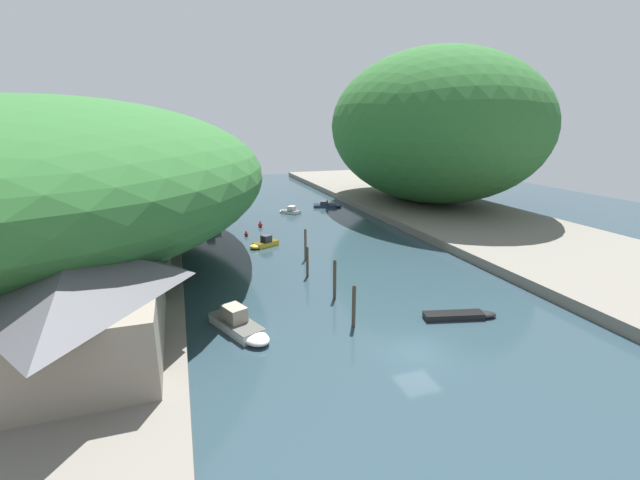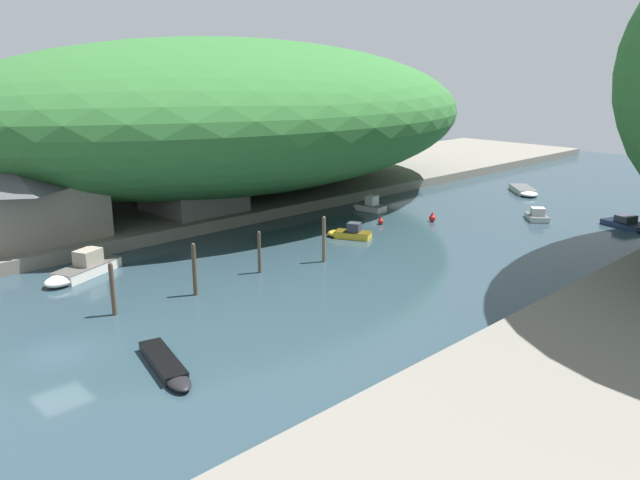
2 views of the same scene
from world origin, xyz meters
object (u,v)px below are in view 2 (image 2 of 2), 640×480
at_px(boat_cabin_cruiser, 368,206).
at_px(channel_buoy_far, 381,221).
at_px(boat_far_right_bank, 167,367).
at_px(boat_open_rowboat, 81,269).
at_px(boathouse_shed, 193,185).
at_px(boat_mid_channel, 631,225).
at_px(person_on_quay, 29,236).
at_px(waterfront_building, 5,195).
at_px(boat_red_skiff, 524,191).
at_px(person_by_boathouse, 22,239).
at_px(boat_moored_right, 349,233).
at_px(boat_small_dinghy, 536,215).
at_px(channel_buoy_near, 432,218).

relative_size(boat_cabin_cruiser, channel_buoy_far, 4.69).
bearing_deg(boat_far_right_bank, boat_open_rowboat, -87.07).
bearing_deg(boathouse_shed, boat_mid_channel, 41.97).
distance_m(boathouse_shed, person_on_quay, 15.96).
bearing_deg(boathouse_shed, boat_far_right_bank, -35.22).
distance_m(waterfront_building, boat_red_skiff, 52.14).
height_order(boat_far_right_bank, person_by_boathouse, person_by_boathouse).
bearing_deg(boat_moored_right, boat_open_rowboat, 137.96).
bearing_deg(boat_small_dinghy, person_by_boathouse, -155.96).
height_order(boat_open_rowboat, person_on_quay, person_on_quay).
xyz_separation_m(boat_red_skiff, channel_buoy_near, (0.70, -18.17, 0.06)).
relative_size(boat_mid_channel, person_by_boathouse, 3.09).
height_order(waterfront_building, person_by_boathouse, waterfront_building).
relative_size(boat_red_skiff, person_by_boathouse, 3.25).
bearing_deg(channel_buoy_near, boat_cabin_cruiser, -174.02).
xyz_separation_m(boat_open_rowboat, boat_small_dinghy, (13.21, 37.78, -0.17)).
bearing_deg(boat_far_right_bank, person_by_boathouse, -79.62).
relative_size(boat_cabin_cruiser, boat_small_dinghy, 0.96).
bearing_deg(boathouse_shed, channel_buoy_far, 41.36).
bearing_deg(boat_mid_channel, boat_open_rowboat, -9.90).
distance_m(boat_mid_channel, channel_buoy_near, 17.28).
xyz_separation_m(waterfront_building, boat_open_rowboat, (9.11, 1.45, -4.00)).
bearing_deg(person_on_quay, waterfront_building, 103.62).
relative_size(boat_cabin_cruiser, person_by_boathouse, 2.13).
bearing_deg(boathouse_shed, channel_buoy_near, 45.12).
bearing_deg(boat_mid_channel, channel_buoy_near, -34.97).
bearing_deg(boathouse_shed, person_on_quay, -79.74).
xyz_separation_m(boat_mid_channel, person_by_boathouse, (-25.97, -42.48, 1.66)).
xyz_separation_m(boat_open_rowboat, boat_red_skiff, (6.35, 48.17, -0.22)).
height_order(waterfront_building, boat_red_skiff, waterfront_building).
bearing_deg(boathouse_shed, waterfront_building, -92.26).
height_order(boat_red_skiff, boat_moored_right, boat_moored_right).
bearing_deg(channel_buoy_near, boat_far_right_bank, -74.66).
bearing_deg(boathouse_shed, boat_small_dinghy, 47.13).
relative_size(waterfront_building, boat_far_right_bank, 2.41).
bearing_deg(channel_buoy_near, boat_small_dinghy, 51.61).
bearing_deg(boat_small_dinghy, boat_far_right_bank, -126.88).
relative_size(waterfront_building, person_on_quay, 8.05).
bearing_deg(channel_buoy_far, boat_small_dinghy, 53.82).
xyz_separation_m(boat_red_skiff, boat_moored_right, (-0.75, -27.79, 0.10)).
xyz_separation_m(boat_red_skiff, person_on_quay, (-12.00, -49.40, 1.68)).
bearing_deg(boat_far_right_bank, boathouse_shed, -111.94).
bearing_deg(channel_buoy_far, boat_far_right_bank, -67.91).
relative_size(waterfront_building, channel_buoy_near, 14.63).
height_order(waterfront_building, boat_small_dinghy, waterfront_building).
bearing_deg(waterfront_building, person_on_quay, 3.61).
relative_size(boat_far_right_bank, person_on_quay, 3.34).
xyz_separation_m(boathouse_shed, boat_open_rowboat, (8.49, -14.41, -2.83)).
distance_m(boat_small_dinghy, person_on_quay, 43.36).
distance_m(boat_cabin_cruiser, boat_red_skiff, 20.01).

